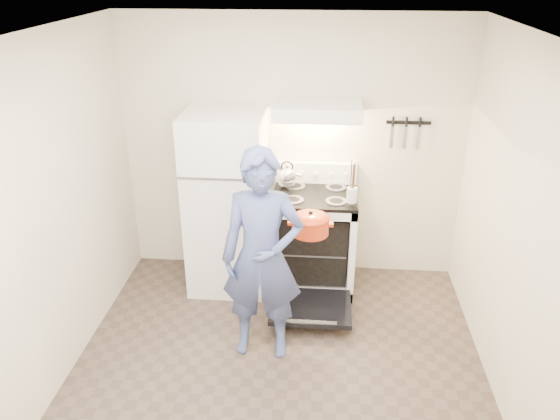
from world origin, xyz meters
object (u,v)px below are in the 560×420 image
object	(u,v)px
person	(262,257)
dutch_oven	(310,226)
refrigerator	(227,202)
tea_kettle	(287,174)
stove_body	(314,241)

from	to	relation	value
person	dutch_oven	world-z (taller)	person
refrigerator	dutch_oven	xyz separation A→B (m)	(0.79, -0.59, 0.08)
tea_kettle	refrigerator	bearing A→B (deg)	-162.79
stove_body	dutch_oven	world-z (taller)	dutch_oven
person	stove_body	bearing A→B (deg)	69.75
refrigerator	stove_body	distance (m)	0.90
person	dutch_oven	xyz separation A→B (m)	(0.35, 0.40, 0.08)
refrigerator	person	xyz separation A→B (m)	(0.44, -0.99, 0.00)
refrigerator	dutch_oven	world-z (taller)	refrigerator
tea_kettle	dutch_oven	world-z (taller)	tea_kettle
refrigerator	stove_body	xyz separation A→B (m)	(0.81, 0.02, -0.39)
dutch_oven	tea_kettle	bearing A→B (deg)	107.95
stove_body	person	world-z (taller)	person
refrigerator	person	bearing A→B (deg)	-65.96
stove_body	tea_kettle	xyz separation A→B (m)	(-0.27, 0.14, 0.62)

